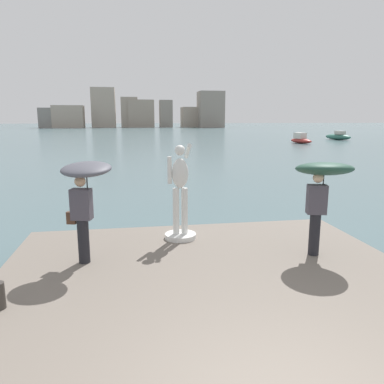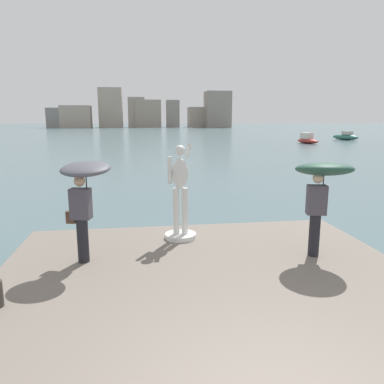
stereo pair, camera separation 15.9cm
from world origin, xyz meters
name	(u,v)px [view 1 (the left image)]	position (x,y,z in m)	size (l,w,h in m)	color
ground_plane	(143,147)	(0.00, 40.00, 0.00)	(400.00, 400.00, 0.00)	#4C666B
pier	(233,336)	(0.00, 1.88, 0.20)	(7.73, 9.75, 0.40)	#70665B
statue_white_figure	(180,199)	(-0.25, 5.70, 1.35)	(0.74, 0.93, 2.24)	silver
onlooker_left	(85,187)	(-2.24, 4.50, 1.91)	(1.15, 1.16, 2.02)	black
onlooker_right	(322,179)	(2.45, 4.18, 1.99)	(1.36, 1.38, 2.01)	black
boat_near	(301,139)	(20.45, 42.96, 0.48)	(2.12, 4.08, 1.35)	#9E2D28
boat_mid	(338,136)	(29.46, 49.37, 0.50)	(2.61, 4.96, 1.33)	#336B5B
distant_skyline	(137,113)	(1.05, 130.78, 5.07)	(61.72, 13.54, 13.45)	gray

